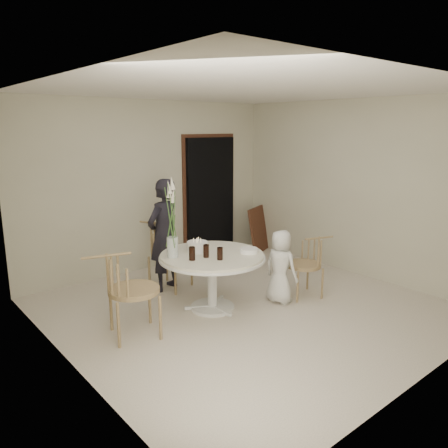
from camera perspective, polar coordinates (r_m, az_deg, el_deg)
ground at (r=5.75m, az=2.85°, el=-10.83°), size 4.50×4.50×0.00m
room_shell at (r=5.31m, az=3.04°, el=5.41°), size 4.50×4.50×4.50m
doorway at (r=7.78m, az=-1.81°, el=3.48°), size 1.00×0.10×2.10m
door_trim at (r=7.81m, az=-1.99°, el=3.95°), size 1.12×0.03×2.22m
table at (r=5.49m, az=-1.55°, el=-5.07°), size 1.33×1.33×0.73m
picture_frame at (r=8.12m, az=4.52°, el=-0.74°), size 0.65×0.42×0.83m
chair_far at (r=6.34m, az=-8.06°, el=-2.78°), size 0.67×0.69×0.95m
chair_right at (r=6.09m, az=11.31°, el=-4.36°), size 0.58×0.56×0.82m
chair_left at (r=4.88m, az=-13.32°, el=-7.50°), size 0.67×0.64×0.98m
girl at (r=6.19m, az=-7.89°, el=-1.44°), size 0.67×0.54×1.59m
boy at (r=5.79m, az=7.41°, el=-5.55°), size 0.36×0.51×0.98m
birthday_cake at (r=5.56m, az=-3.50°, el=-2.96°), size 0.27×0.27×0.18m
cola_tumbler_a at (r=5.33m, az=-2.34°, el=-3.50°), size 0.08×0.08×0.15m
cola_tumbler_b at (r=5.21m, az=-0.53°, el=-3.89°), size 0.09×0.09×0.15m
cola_tumbler_c at (r=5.20m, az=-4.19°, el=-3.87°), size 0.08×0.08×0.16m
cola_tumbler_d at (r=5.31m, az=-2.37°, el=-3.60°), size 0.09×0.09×0.15m
plate_stack at (r=5.52m, az=3.26°, el=-3.46°), size 0.29×0.29×0.06m
flower_vase at (r=5.27m, az=-6.82°, el=-0.31°), size 0.13×0.13×0.99m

